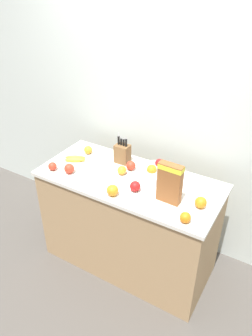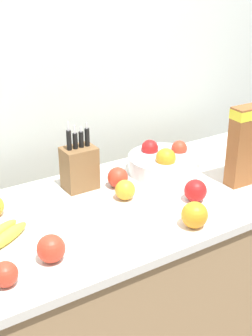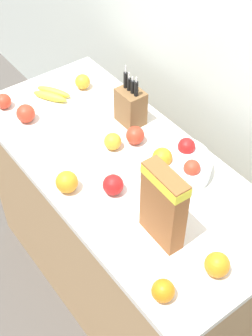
% 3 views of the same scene
% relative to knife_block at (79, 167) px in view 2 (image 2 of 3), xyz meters
% --- Properties ---
extents(wall_back, '(9.00, 0.06, 2.60)m').
position_rel_knife_block_xyz_m(wall_back, '(0.18, 0.36, 0.29)').
color(wall_back, silver).
rests_on(wall_back, ground_plane).
extents(counter, '(1.48, 0.67, 0.92)m').
position_rel_knife_block_xyz_m(counter, '(0.18, -0.19, -0.55)').
color(counter, tan).
rests_on(counter, ground_plane).
extents(knife_block, '(0.12, 0.09, 0.27)m').
position_rel_knife_block_xyz_m(knife_block, '(0.00, 0.00, 0.00)').
color(knife_block, brown).
rests_on(knife_block, counter).
extents(cereal_box, '(0.18, 0.07, 0.31)m').
position_rel_knife_block_xyz_m(cereal_box, '(0.57, -0.30, 0.08)').
color(cereal_box, brown).
rests_on(cereal_box, counter).
extents(fruit_bowl, '(0.29, 0.29, 0.12)m').
position_rel_knife_block_xyz_m(fruit_bowl, '(0.36, -0.05, -0.05)').
color(fruit_bowl, silver).
rests_on(fruit_bowl, counter).
extents(banana_bunch, '(0.19, 0.15, 0.04)m').
position_rel_knife_block_xyz_m(banana_bunch, '(-0.37, -0.19, -0.07)').
color(banana_bunch, yellow).
rests_on(banana_bunch, counter).
extents(apple_by_knife_block, '(0.08, 0.08, 0.08)m').
position_rel_knife_block_xyz_m(apple_by_knife_block, '(0.30, -0.31, -0.05)').
color(apple_by_knife_block, red).
rests_on(apple_by_knife_block, counter).
extents(apple_leftmost, '(0.08, 0.08, 0.08)m').
position_rel_knife_block_xyz_m(apple_leftmost, '(-0.28, -0.37, -0.05)').
color(apple_leftmost, red).
rests_on(apple_leftmost, counter).
extents(apple_rightmost, '(0.08, 0.08, 0.08)m').
position_rel_knife_block_xyz_m(apple_rightmost, '(0.12, -0.07, -0.05)').
color(apple_rightmost, red).
rests_on(apple_rightmost, counter).
extents(apple_middle, '(0.07, 0.07, 0.07)m').
position_rel_knife_block_xyz_m(apple_middle, '(-0.43, -0.40, -0.05)').
color(apple_middle, red).
rests_on(apple_middle, counter).
extents(orange_mid_right, '(0.07, 0.07, 0.07)m').
position_rel_knife_block_xyz_m(orange_mid_right, '(0.10, -0.17, -0.05)').
color(orange_mid_right, orange).
rests_on(orange_mid_right, counter).
extents(orange_near_bowl, '(0.09, 0.09, 0.09)m').
position_rel_knife_block_xyz_m(orange_near_bowl, '(0.18, -0.44, -0.04)').
color(orange_near_bowl, orange).
rests_on(orange_near_bowl, counter).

